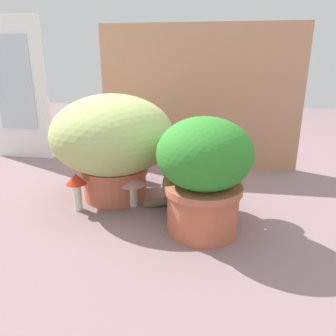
% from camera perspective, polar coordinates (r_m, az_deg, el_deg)
% --- Properties ---
extents(ground_plane, '(6.00, 6.00, 0.00)m').
position_cam_1_polar(ground_plane, '(1.32, -2.04, -7.05)').
color(ground_plane, slate).
extents(cardboard_backdrop, '(1.04, 0.03, 0.74)m').
position_cam_1_polar(cardboard_backdrop, '(1.75, 5.49, 11.94)').
color(cardboard_backdrop, tan).
rests_on(cardboard_backdrop, ground).
extents(window_panel_white, '(0.35, 0.05, 0.80)m').
position_cam_1_polar(window_panel_white, '(2.11, -24.86, 12.40)').
color(window_panel_white, white).
rests_on(window_panel_white, ground).
extents(grass_planter, '(0.50, 0.50, 0.44)m').
position_cam_1_polar(grass_planter, '(1.36, -9.62, 4.81)').
color(grass_planter, '#BE6148').
rests_on(grass_planter, ground).
extents(leafy_planter, '(0.31, 0.31, 0.40)m').
position_cam_1_polar(leafy_planter, '(1.07, 6.33, -0.61)').
color(leafy_planter, '#BB5F42').
rests_on(leafy_planter, ground).
extents(cat, '(0.39, 0.21, 0.32)m').
position_cam_1_polar(cat, '(1.25, 5.73, -2.43)').
color(cat, brown).
rests_on(cat, ground).
extents(mushroom_ornament_red, '(0.08, 0.08, 0.15)m').
position_cam_1_polar(mushroom_ornament_red, '(1.31, -15.73, -2.81)').
color(mushroom_ornament_red, silver).
rests_on(mushroom_ornament_red, ground).
extents(mushroom_ornament_pink, '(0.11, 0.11, 0.14)m').
position_cam_1_polar(mushroom_ornament_pink, '(1.31, -6.39, -2.59)').
color(mushroom_ornament_pink, silver).
rests_on(mushroom_ornament_pink, ground).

